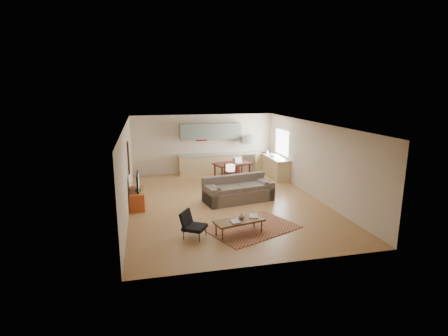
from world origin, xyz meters
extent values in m
plane|color=#9A6A3E|center=(0.00, 0.00, 0.00)|extent=(9.00, 9.00, 0.00)
plane|color=white|center=(0.00, 0.00, 2.70)|extent=(9.00, 9.00, 0.00)
plane|color=#C4B39C|center=(0.00, 4.50, 1.35)|extent=(6.50, 0.00, 6.50)
plane|color=#C4B39C|center=(0.00, -4.50, 1.35)|extent=(6.50, 0.00, 6.50)
plane|color=#C4B39C|center=(-3.25, 0.00, 1.35)|extent=(0.00, 9.00, 9.00)
plane|color=#C4B39C|center=(3.25, 0.00, 1.35)|extent=(0.00, 9.00, 9.00)
cube|color=#A5A8AD|center=(2.00, 4.18, 0.45)|extent=(0.62, 0.62, 0.90)
cube|color=#A5A8AD|center=(2.00, 4.20, 1.55)|extent=(0.62, 0.40, 0.35)
cube|color=slate|center=(0.30, 4.33, 1.95)|extent=(2.80, 0.34, 0.70)
cube|color=white|center=(3.23, 3.00, 1.55)|extent=(0.02, 1.40, 1.05)
cube|color=maroon|center=(0.19, -2.40, 0.01)|extent=(2.90, 2.51, 0.02)
imported|color=maroon|center=(-0.53, -2.85, 0.42)|extent=(0.27, 0.34, 0.03)
imported|color=navy|center=(0.07, -2.55, 0.42)|extent=(0.39, 0.44, 0.03)
imported|color=black|center=(-0.18, -2.66, 0.49)|extent=(0.23, 0.23, 0.16)
imported|color=beige|center=(2.83, 3.71, 1.02)|extent=(0.10, 0.10, 0.19)
camera|label=1|loc=(-2.65, -11.26, 3.87)|focal=28.00mm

